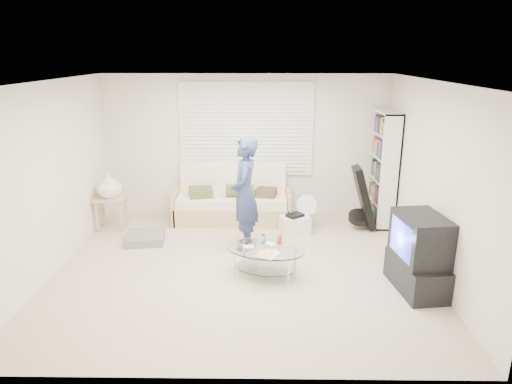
{
  "coord_description": "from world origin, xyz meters",
  "views": [
    {
      "loc": [
        0.27,
        -5.71,
        2.84
      ],
      "look_at": [
        0.19,
        0.3,
        1.0
      ],
      "focal_mm": 32.0,
      "sensor_mm": 36.0,
      "label": 1
    }
  ],
  "objects_px": {
    "futon_sofa": "(232,202)",
    "bookshelf": "(383,169)",
    "tv_unit": "(418,254)",
    "coffee_table": "(265,254)"
  },
  "relations": [
    {
      "from": "tv_unit",
      "to": "coffee_table",
      "type": "distance_m",
      "value": 1.91
    },
    {
      "from": "futon_sofa",
      "to": "bookshelf",
      "type": "height_order",
      "value": "bookshelf"
    },
    {
      "from": "tv_unit",
      "to": "coffee_table",
      "type": "bearing_deg",
      "value": 169.46
    },
    {
      "from": "futon_sofa",
      "to": "bookshelf",
      "type": "bearing_deg",
      "value": -2.2
    },
    {
      "from": "bookshelf",
      "to": "futon_sofa",
      "type": "bearing_deg",
      "value": 177.8
    },
    {
      "from": "bookshelf",
      "to": "coffee_table",
      "type": "bearing_deg",
      "value": -134.94
    },
    {
      "from": "bookshelf",
      "to": "tv_unit",
      "type": "xyz_separation_m",
      "value": [
        -0.13,
        -2.35,
        -0.49
      ]
    },
    {
      "from": "tv_unit",
      "to": "coffee_table",
      "type": "relative_size",
      "value": 0.82
    },
    {
      "from": "bookshelf",
      "to": "tv_unit",
      "type": "distance_m",
      "value": 2.41
    },
    {
      "from": "futon_sofa",
      "to": "bookshelf",
      "type": "distance_m",
      "value": 2.64
    }
  ]
}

